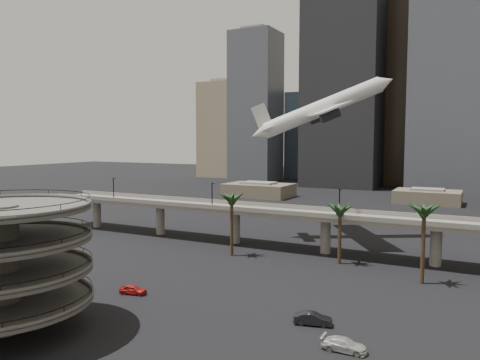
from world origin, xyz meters
The scene contains 10 objects.
ground centered at (0.00, 0.00, 0.00)m, with size 700.00×700.00×0.00m, color black.
parking_ramp centered at (-13.00, -4.00, 9.84)m, with size 22.20×22.20×17.35m.
overpass centered at (0.00, 55.00, 7.34)m, with size 130.00×9.30×14.70m.
palm_trees centered at (21.48, 47.47, 11.30)m, with size 54.40×18.40×14.00m.
low_buildings centered at (6.89, 142.30, 2.86)m, with size 135.00×27.50×6.80m.
skyline centered at (15.12, 217.08, 49.94)m, with size 269.00×86.00×136.38m.
airborne_jet centered at (4.46, 71.82, 32.14)m, with size 33.37×31.86×17.79m.
car_a centered at (-8.00, 14.88, 0.73)m, with size 1.74×4.31×1.47m, color red.
car_b centered at (21.32, 16.21, 0.83)m, with size 1.76×5.04×1.66m, color black.
car_c centered at (27.03, 10.52, 0.77)m, with size 2.15×5.29×1.54m, color #BAB9B5.
Camera 1 is at (40.46, -41.40, 24.45)m, focal length 35.00 mm.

